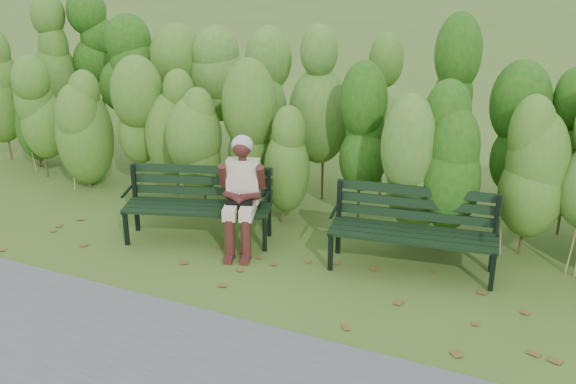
% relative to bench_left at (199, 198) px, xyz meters
% --- Properties ---
extents(ground, '(80.00, 80.00, 0.00)m').
position_rel_bench_left_xyz_m(ground, '(1.11, -0.40, -0.47)').
color(ground, '#3F511D').
extents(hedge_band, '(11.04, 1.67, 2.42)m').
position_rel_bench_left_xyz_m(hedge_band, '(1.11, 1.46, 0.78)').
color(hedge_band, '#47381E').
rests_on(hedge_band, ground).
extents(leaf_litter, '(5.88, 2.27, 0.01)m').
position_rel_bench_left_xyz_m(leaf_litter, '(1.29, -0.44, -0.47)').
color(leaf_litter, brown).
rests_on(leaf_litter, ground).
extents(bench_left, '(1.69, 1.00, 0.81)m').
position_rel_bench_left_xyz_m(bench_left, '(0.00, 0.00, 0.00)').
color(bench_left, black).
rests_on(bench_left, ground).
extents(bench_right, '(1.73, 0.79, 0.83)m').
position_rel_bench_left_xyz_m(bench_right, '(2.36, 0.27, 0.02)').
color(bench_right, black).
rests_on(bench_right, ground).
extents(seated_woman, '(0.56, 0.79, 1.23)m').
position_rel_bench_left_xyz_m(seated_woman, '(0.54, 0.00, 0.21)').
color(seated_woman, beige).
rests_on(seated_woman, ground).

